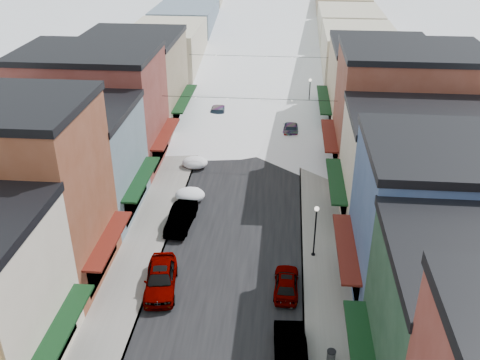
% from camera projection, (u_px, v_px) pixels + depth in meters
% --- Properties ---
extents(road, '(10.00, 160.00, 0.01)m').
position_uv_depth(road, '(260.00, 93.00, 70.13)').
color(road, black).
rests_on(road, ground).
extents(sidewalk_left, '(3.20, 160.00, 0.15)m').
position_uv_depth(sidewalk_left, '(210.00, 91.00, 70.61)').
color(sidewalk_left, gray).
rests_on(sidewalk_left, ground).
extents(sidewalk_right, '(3.20, 160.00, 0.15)m').
position_uv_depth(sidewalk_right, '(310.00, 94.00, 69.58)').
color(sidewalk_right, gray).
rests_on(sidewalk_right, ground).
extents(curb_left, '(0.10, 160.00, 0.15)m').
position_uv_depth(curb_left, '(221.00, 91.00, 70.49)').
color(curb_left, slate).
rests_on(curb_left, ground).
extents(curb_right, '(0.10, 160.00, 0.15)m').
position_uv_depth(curb_right, '(298.00, 93.00, 69.71)').
color(curb_right, slate).
rests_on(curb_right, ground).
extents(bldg_l_brick_near, '(12.30, 8.20, 12.50)m').
position_uv_depth(bldg_l_brick_near, '(9.00, 194.00, 33.51)').
color(bldg_l_brick_near, brown).
rests_on(bldg_l_brick_near, ground).
extents(bldg_l_grayblue, '(11.30, 9.20, 9.00)m').
position_uv_depth(bldg_l_grayblue, '(70.00, 161.00, 41.77)').
color(bldg_l_grayblue, slate).
rests_on(bldg_l_grayblue, ground).
extents(bldg_l_brick_far, '(13.30, 9.20, 11.00)m').
position_uv_depth(bldg_l_brick_far, '(94.00, 108.00, 49.30)').
color(bldg_l_brick_far, maroon).
rests_on(bldg_l_brick_far, ground).
extents(bldg_l_tan, '(11.30, 11.20, 10.00)m').
position_uv_depth(bldg_l_tan, '(134.00, 81.00, 58.25)').
color(bldg_l_tan, '#8B785B').
rests_on(bldg_l_tan, ground).
extents(bldg_r_blue, '(11.30, 9.20, 10.50)m').
position_uv_depth(bldg_r_blue, '(443.00, 224.00, 32.33)').
color(bldg_r_blue, '#374F7E').
rests_on(bldg_r_blue, ground).
extents(bldg_r_cream, '(12.30, 9.20, 9.00)m').
position_uv_depth(bldg_r_cream, '(418.00, 169.00, 40.56)').
color(bldg_r_cream, beige).
rests_on(bldg_r_cream, ground).
extents(bldg_r_brick_far, '(13.30, 9.20, 11.50)m').
position_uv_depth(bldg_r_brick_far, '(406.00, 112.00, 47.85)').
color(bldg_r_brick_far, brown).
rests_on(bldg_r_brick_far, ground).
extents(bldg_r_tan, '(11.30, 11.20, 9.50)m').
position_uv_depth(bldg_r_tan, '(378.00, 87.00, 57.20)').
color(bldg_r_tan, tan).
rests_on(bldg_r_tan, ground).
extents(distant_blocks, '(34.00, 55.00, 8.00)m').
position_uv_depth(distant_blocks, '(268.00, 25.00, 88.50)').
color(distant_blocks, gray).
rests_on(distant_blocks, ground).
extents(overhead_cables, '(16.40, 15.04, 0.04)m').
position_uv_depth(overhead_cables, '(254.00, 75.00, 56.23)').
color(overhead_cables, black).
rests_on(overhead_cables, ground).
extents(car_silver_sedan, '(2.63, 5.17, 1.69)m').
position_uv_depth(car_silver_sedan, '(161.00, 278.00, 34.69)').
color(car_silver_sedan, '#AAAEB3').
rests_on(car_silver_sedan, ground).
extents(car_dark_hatch, '(1.97, 4.75, 1.53)m').
position_uv_depth(car_dark_hatch, '(181.00, 218.00, 41.42)').
color(car_dark_hatch, black).
rests_on(car_dark_hatch, ground).
extents(car_silver_wagon, '(2.44, 5.82, 1.68)m').
position_uv_depth(car_silver_wagon, '(218.00, 115.00, 60.61)').
color(car_silver_wagon, '#979A9F').
rests_on(car_silver_wagon, ground).
extents(car_green_sedan, '(1.98, 5.01, 1.62)m').
position_uv_depth(car_green_sedan, '(290.00, 351.00, 29.18)').
color(car_green_sedan, black).
rests_on(car_green_sedan, ground).
extents(car_gray_suv, '(1.63, 3.95, 1.34)m').
position_uv_depth(car_gray_suv, '(286.00, 283.00, 34.59)').
color(car_gray_suv, '#919399').
rests_on(car_gray_suv, ground).
extents(car_black_sedan, '(1.90, 4.57, 1.32)m').
position_uv_depth(car_black_sedan, '(291.00, 128.00, 57.72)').
color(car_black_sedan, black).
rests_on(car_black_sedan, ground).
extents(car_lane_silver, '(2.43, 5.19, 1.72)m').
position_uv_depth(car_lane_silver, '(250.00, 102.00, 64.39)').
color(car_lane_silver, '#A9ADB1').
rests_on(car_lane_silver, ground).
extents(car_lane_white, '(2.85, 5.76, 1.57)m').
position_uv_depth(car_lane_white, '(276.00, 73.00, 75.22)').
color(car_lane_white, silver).
rests_on(car_lane_white, ground).
extents(trash_can, '(0.51, 0.51, 0.86)m').
position_uv_depth(trash_can, '(331.00, 357.00, 29.12)').
color(trash_can, '#535558').
rests_on(trash_can, sidewalk_right).
extents(streetlamp_near, '(0.33, 0.33, 4.00)m').
position_uv_depth(streetlamp_near, '(316.00, 225.00, 36.98)').
color(streetlamp_near, black).
rests_on(streetlamp_near, sidewalk_right).
extents(streetlamp_far, '(0.34, 0.34, 4.15)m').
position_uv_depth(streetlamp_far, '(310.00, 91.00, 62.10)').
color(streetlamp_far, black).
rests_on(streetlamp_far, sidewalk_right).
extents(snow_pile_mid, '(2.51, 2.75, 1.06)m').
position_uv_depth(snow_pile_mid, '(190.00, 195.00, 45.15)').
color(snow_pile_mid, white).
rests_on(snow_pile_mid, ground).
extents(snow_pile_far, '(2.42, 2.69, 1.03)m').
position_uv_depth(snow_pile_far, '(195.00, 162.00, 50.68)').
color(snow_pile_far, white).
rests_on(snow_pile_far, ground).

